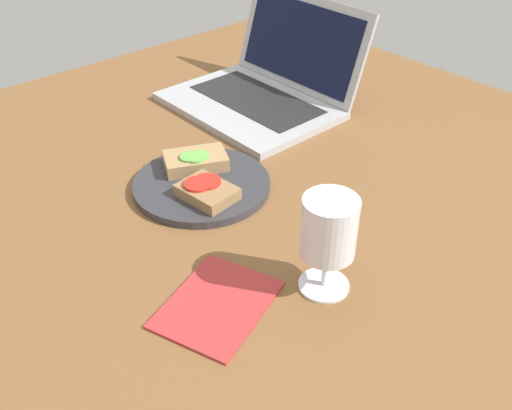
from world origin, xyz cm
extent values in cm
cube|color=brown|center=(0.00, 0.00, 1.50)|extent=(140.00, 140.00, 3.00)
cylinder|color=#333338|center=(-7.39, -5.11, 3.69)|extent=(23.15, 23.15, 1.38)
cube|color=#A88456|center=(-11.76, -2.99, 5.57)|extent=(10.65, 12.52, 2.37)
cylinder|color=#6BB74C|center=(-10.47, -3.85, 6.96)|extent=(2.88, 2.88, 0.42)
cylinder|color=#6BB74C|center=(-11.56, -4.25, 6.96)|extent=(3.48, 3.48, 0.41)
cylinder|color=#6BB74C|center=(-10.79, -2.60, 6.96)|extent=(3.06, 3.06, 0.41)
cube|color=#937047|center=(-3.01, -7.24, 5.38)|extent=(9.70, 7.68, 1.99)
cylinder|color=red|center=(-3.98, -6.52, 6.62)|extent=(4.61, 4.61, 0.49)
cylinder|color=red|center=(-4.36, -8.10, 6.62)|extent=(4.41, 4.41, 0.49)
cylinder|color=white|center=(22.66, -7.36, 3.20)|extent=(6.92, 6.92, 0.40)
cylinder|color=white|center=(22.66, -7.36, 6.20)|extent=(0.80, 0.80, 5.60)
cylinder|color=white|center=(22.66, -7.36, 13.12)|extent=(7.25, 7.25, 8.24)
cylinder|color=white|center=(22.66, -7.36, 11.88)|extent=(6.67, 6.67, 5.76)
cube|color=#ADAFB5|center=(-24.91, 20.65, 3.75)|extent=(35.29, 24.94, 1.50)
cube|color=#232326|center=(-24.91, 22.89, 4.58)|extent=(28.93, 13.72, 0.16)
cube|color=#ADAFB5|center=(-24.91, 36.07, 13.83)|extent=(34.58, 6.68, 18.91)
cube|color=black|center=(-24.91, 35.57, 13.83)|extent=(31.05, 5.12, 15.73)
cube|color=#B23333|center=(15.86, -20.39, 3.20)|extent=(16.61, 18.78, 0.40)
camera|label=1|loc=(58.59, -51.85, 56.97)|focal=40.00mm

